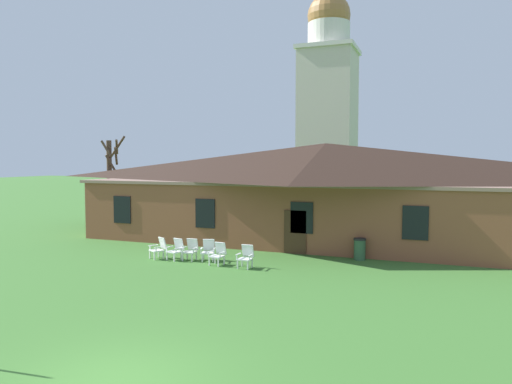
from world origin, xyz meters
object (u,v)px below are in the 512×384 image
at_px(lawn_chair_by_porch, 159,248).
at_px(lawn_chair_right_end, 218,253).
at_px(lawn_chair_left_end, 191,249).
at_px(lawn_chair_far_side, 246,256).
at_px(lawn_chair_near_door, 176,249).
at_px(lawn_chair_middle, 208,250).
at_px(trash_bin, 360,249).

bearing_deg(lawn_chair_by_porch, lawn_chair_right_end, -3.94).
xyz_separation_m(lawn_chair_left_end, lawn_chair_right_end, (1.57, -0.42, 0.00)).
bearing_deg(lawn_chair_left_end, lawn_chair_by_porch, -172.42).
xyz_separation_m(lawn_chair_right_end, lawn_chair_far_side, (1.33, -0.11, 0.00)).
relative_size(lawn_chair_near_door, lawn_chair_middle, 1.00).
distance_m(lawn_chair_near_door, lawn_chair_far_side, 3.58).
bearing_deg(lawn_chair_left_end, lawn_chair_near_door, -164.62).
bearing_deg(trash_bin, lawn_chair_left_end, -158.70).
height_order(lawn_chair_left_end, lawn_chair_right_end, same).
distance_m(lawn_chair_by_porch, lawn_chair_right_end, 3.11).
bearing_deg(lawn_chair_by_porch, lawn_chair_middle, 8.53).
height_order(lawn_chair_left_end, trash_bin, trash_bin).
relative_size(lawn_chair_right_end, trash_bin, 0.98).
bearing_deg(lawn_chair_by_porch, lawn_chair_left_end, 7.58).
xyz_separation_m(lawn_chair_left_end, lawn_chair_far_side, (2.91, -0.53, 0.00)).
bearing_deg(lawn_chair_middle, lawn_chair_left_end, -169.68).
height_order(lawn_chair_middle, lawn_chair_right_end, same).
height_order(lawn_chair_middle, lawn_chair_far_side, same).
distance_m(lawn_chair_near_door, lawn_chair_middle, 1.50).
height_order(lawn_chair_by_porch, lawn_chair_middle, same).
bearing_deg(lawn_chair_middle, lawn_chair_by_porch, -171.47).
height_order(lawn_chair_near_door, lawn_chair_far_side, same).
relative_size(lawn_chair_by_porch, lawn_chair_left_end, 1.00).
bearing_deg(lawn_chair_middle, lawn_chair_far_side, -17.78).
height_order(lawn_chair_middle, trash_bin, trash_bin).
height_order(lawn_chair_by_porch, trash_bin, trash_bin).
bearing_deg(lawn_chair_by_porch, trash_bin, 19.00).
xyz_separation_m(lawn_chair_near_door, lawn_chair_middle, (1.46, 0.33, 0.00)).
distance_m(lawn_chair_near_door, lawn_chair_left_end, 0.68).
relative_size(lawn_chair_left_end, trash_bin, 0.98).
relative_size(lawn_chair_by_porch, lawn_chair_middle, 1.00).
relative_size(lawn_chair_middle, trash_bin, 0.98).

